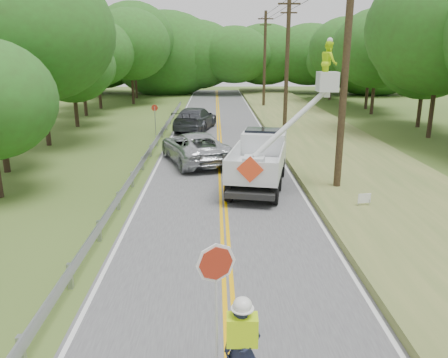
{
  "coord_description": "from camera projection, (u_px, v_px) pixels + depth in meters",
  "views": [
    {
      "loc": [
        -0.32,
        -9.38,
        5.95
      ],
      "look_at": [
        0.0,
        6.0,
        1.5
      ],
      "focal_mm": 35.44,
      "sensor_mm": 36.0,
      "label": 1
    }
  ],
  "objects": [
    {
      "name": "treeline_horizon",
      "position": [
        220.0,
        55.0,
        63.01
      ],
      "size": [
        57.44,
        14.48,
        12.21
      ],
      "color": "#2B4E1C",
      "rests_on": "ground"
    },
    {
      "name": "bucket_truck",
      "position": [
        266.0,
        152.0,
        20.54
      ],
      "size": [
        4.73,
        6.67,
        6.34
      ],
      "color": "black",
      "rests_on": "road"
    },
    {
      "name": "yard_sign",
      "position": [
        364.0,
        199.0,
        16.8
      ],
      "size": [
        0.52,
        0.13,
        0.76
      ],
      "color": "white",
      "rests_on": "ground"
    },
    {
      "name": "utility_poles",
      "position": [
        306.0,
        64.0,
        25.64
      ],
      "size": [
        1.6,
        43.3,
        10.0
      ],
      "color": "black",
      "rests_on": "ground"
    },
    {
      "name": "tall_grass_verge",
      "position": [
        350.0,
        161.0,
        24.21
      ],
      "size": [
        7.0,
        96.0,
        0.3
      ],
      "primitive_type": "cube",
      "color": "#546832",
      "rests_on": "ground"
    },
    {
      "name": "treeline_right",
      "position": [
        431.0,
        46.0,
        32.73
      ],
      "size": [
        12.48,
        54.45,
        11.89
      ],
      "color": "#332319",
      "rests_on": "ground"
    },
    {
      "name": "flagger",
      "position": [
        241.0,
        342.0,
        7.73
      ],
      "size": [
        1.11,
        0.44,
        2.89
      ],
      "color": "#191E33",
      "rests_on": "road"
    },
    {
      "name": "treeline_left",
      "position": [
        97.0,
        47.0,
        39.91
      ],
      "size": [
        11.29,
        58.01,
        12.09
      ],
      "color": "#332319",
      "rests_on": "ground"
    },
    {
      "name": "ground",
      "position": [
        229.0,
        308.0,
        10.66
      ],
      "size": [
        140.0,
        140.0,
        0.0
      ],
      "primitive_type": "plane",
      "color": "#3E5822",
      "rests_on": "ground"
    },
    {
      "name": "suv_silver",
      "position": [
        195.0,
        147.0,
        24.38
      ],
      "size": [
        4.59,
        6.64,
        1.68
      ],
      "primitive_type": "imported",
      "rotation": [
        0.0,
        0.0,
        3.47
      ],
      "color": "#B3B7BB",
      "rests_on": "road"
    },
    {
      "name": "road",
      "position": [
        221.0,
        165.0,
        24.11
      ],
      "size": [
        7.2,
        96.0,
        0.03
      ],
      "color": "#474649",
      "rests_on": "ground"
    },
    {
      "name": "suv_darkgrey",
      "position": [
        195.0,
        119.0,
        34.5
      ],
      "size": [
        3.61,
        6.43,
        1.76
      ],
      "primitive_type": "imported",
      "rotation": [
        0.0,
        0.0,
        2.94
      ],
      "color": "#3A3D43",
      "rests_on": "road"
    },
    {
      "name": "stop_sign_permanent",
      "position": [
        155.0,
        116.0,
        31.91
      ],
      "size": [
        0.48,
        0.15,
        2.29
      ],
      "color": "#9C9DA4",
      "rests_on": "ground"
    },
    {
      "name": "guardrail",
      "position": [
        149.0,
        152.0,
        24.75
      ],
      "size": [
        0.18,
        48.0,
        0.77
      ],
      "color": "#9C9DA4",
      "rests_on": "ground"
    }
  ]
}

